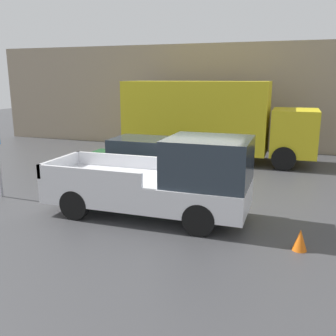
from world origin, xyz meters
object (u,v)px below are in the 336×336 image
object	(u,v)px
delivery_truck	(210,119)
traffic_cone	(300,240)
pickup_truck	(166,181)
car	(145,161)

from	to	relation	value
delivery_truck	traffic_cone	bearing A→B (deg)	-65.51
pickup_truck	traffic_cone	world-z (taller)	pickup_truck
pickup_truck	traffic_cone	size ratio (longest dim) A/B	11.37
pickup_truck	delivery_truck	bearing A→B (deg)	93.67
traffic_cone	delivery_truck	bearing A→B (deg)	114.49
pickup_truck	traffic_cone	distance (m)	3.54
car	traffic_cone	world-z (taller)	car
pickup_truck	traffic_cone	bearing A→B (deg)	-15.91
car	traffic_cone	distance (m)	6.34
traffic_cone	car	bearing A→B (deg)	142.88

